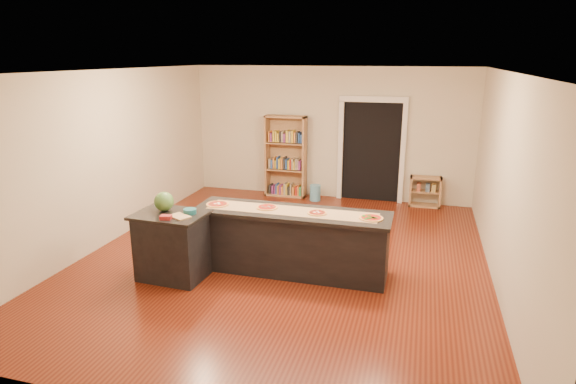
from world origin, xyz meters
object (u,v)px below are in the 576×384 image
(waste_bin, at_px, (315,193))
(low_shelf, at_px, (425,192))
(side_counter, at_px, (172,245))
(watermelon, at_px, (164,202))
(kitchen_island, at_px, (291,241))
(bookshelf, at_px, (286,157))

(waste_bin, bearing_deg, low_shelf, 5.07)
(side_counter, xyz_separation_m, watermelon, (-0.12, 0.08, 0.60))
(kitchen_island, relative_size, waste_bin, 8.20)
(kitchen_island, bearing_deg, low_shelf, 64.11)
(side_counter, height_order, bookshelf, bookshelf)
(bookshelf, bearing_deg, side_counter, -95.05)
(kitchen_island, distance_m, waste_bin, 3.59)
(bookshelf, distance_m, watermelon, 4.32)
(kitchen_island, height_order, side_counter, side_counter)
(bookshelf, bearing_deg, kitchen_island, -72.79)
(side_counter, xyz_separation_m, bookshelf, (0.39, 4.37, 0.41))
(kitchen_island, xyz_separation_m, low_shelf, (1.82, 3.75, -0.15))
(kitchen_island, relative_size, side_counter, 2.90)
(bookshelf, height_order, low_shelf, bookshelf)
(side_counter, distance_m, low_shelf, 5.53)
(kitchen_island, relative_size, low_shelf, 4.43)
(side_counter, height_order, waste_bin, side_counter)
(low_shelf, distance_m, watermelon, 5.59)
(bookshelf, xyz_separation_m, watermelon, (-0.51, -4.29, 0.19))
(waste_bin, distance_m, watermelon, 4.38)
(side_counter, bearing_deg, watermelon, 149.44)
(side_counter, xyz_separation_m, waste_bin, (1.10, 4.19, -0.31))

